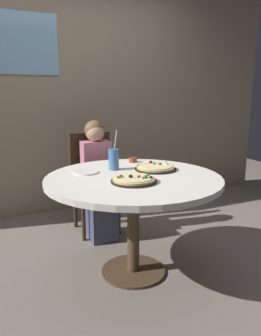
# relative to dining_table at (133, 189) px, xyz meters

# --- Properties ---
(ground_plane) EXTENTS (8.00, 8.00, 0.00)m
(ground_plane) POSITION_rel_dining_table_xyz_m (0.00, 0.00, -0.66)
(ground_plane) COLOR slate
(wall_with_window) EXTENTS (5.20, 0.14, 2.90)m
(wall_with_window) POSITION_rel_dining_table_xyz_m (-0.00, 1.64, 0.80)
(wall_with_window) COLOR gray
(wall_with_window) RESTS_ON ground_plane
(dining_table) EXTENTS (1.25, 1.25, 0.75)m
(dining_table) POSITION_rel_dining_table_xyz_m (0.00, 0.00, 0.00)
(dining_table) COLOR silver
(dining_table) RESTS_ON ground_plane
(chair_wooden) EXTENTS (0.42, 0.42, 0.95)m
(chair_wooden) POSITION_rel_dining_table_xyz_m (0.00, 0.94, -0.13)
(chair_wooden) COLOR #382619
(chair_wooden) RESTS_ON ground_plane
(diner_child) EXTENTS (0.27, 0.42, 1.08)m
(diner_child) POSITION_rel_dining_table_xyz_m (-0.00, 0.75, -0.17)
(diner_child) COLOR #3F4766
(diner_child) RESTS_ON ground_plane
(pizza_veggie) EXTENTS (0.31, 0.31, 0.05)m
(pizza_veggie) POSITION_rel_dining_table_xyz_m (-0.06, -0.14, 0.11)
(pizza_veggie) COLOR black
(pizza_veggie) RESTS_ON dining_table
(pizza_cheese) EXTENTS (0.32, 0.32, 0.05)m
(pizza_cheese) POSITION_rel_dining_table_xyz_m (0.24, 0.11, 0.11)
(pizza_cheese) COLOR black
(pizza_cheese) RESTS_ON dining_table
(soda_cup) EXTENTS (0.08, 0.08, 0.31)m
(soda_cup) POSITION_rel_dining_table_xyz_m (-0.05, 0.25, 0.17)
(soda_cup) COLOR #3F72B2
(soda_cup) RESTS_ON dining_table
(sauce_bowl) EXTENTS (0.07, 0.07, 0.04)m
(sauce_bowl) POSITION_rel_dining_table_xyz_m (0.20, 0.44, 0.11)
(sauce_bowl) COLOR brown
(sauce_bowl) RESTS_ON dining_table
(plate_small) EXTENTS (0.18, 0.18, 0.01)m
(plate_small) POSITION_rel_dining_table_xyz_m (-0.28, 0.24, 0.10)
(plate_small) COLOR white
(plate_small) RESTS_ON dining_table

